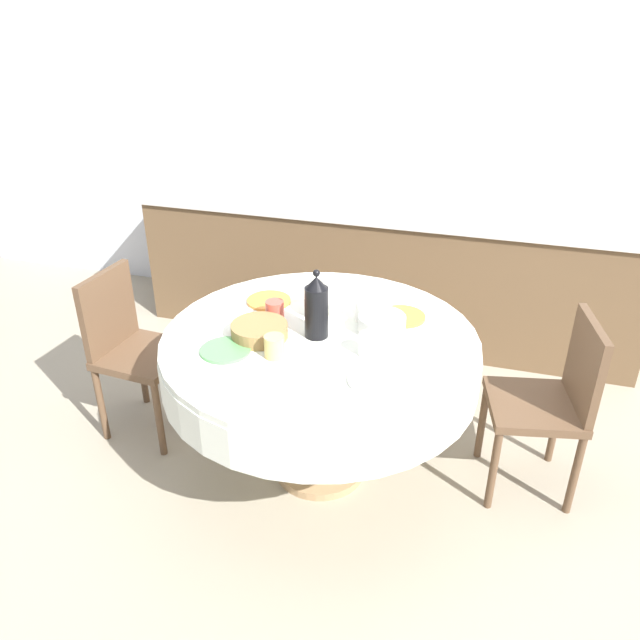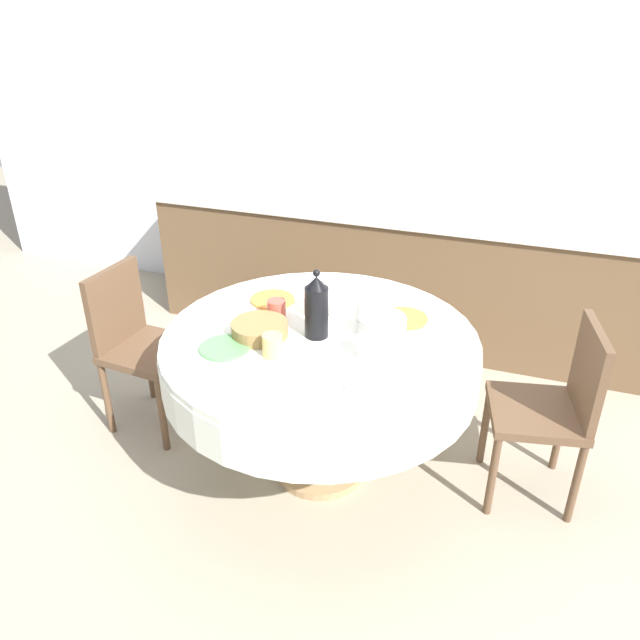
% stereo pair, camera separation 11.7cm
% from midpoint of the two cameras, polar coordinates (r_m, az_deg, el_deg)
% --- Properties ---
extents(ground_plane, '(12.00, 12.00, 0.00)m').
position_cam_midpoint_polar(ground_plane, '(3.18, 1.08, -13.51)').
color(ground_plane, '#9E937F').
extents(wall_back, '(7.00, 0.05, 2.60)m').
position_cam_midpoint_polar(wall_back, '(4.26, 9.51, 16.75)').
color(wall_back, silver).
rests_on(wall_back, ground_plane).
extents(kitchen_counter, '(3.24, 0.64, 0.89)m').
position_cam_midpoint_polar(kitchen_counter, '(4.20, 7.73, 4.46)').
color(kitchen_counter, brown).
rests_on(kitchen_counter, ground_plane).
extents(dining_table, '(1.41, 1.41, 0.76)m').
position_cam_midpoint_polar(dining_table, '(2.80, 1.20, -3.67)').
color(dining_table, tan).
rests_on(dining_table, ground_plane).
extents(chair_left, '(0.47, 0.47, 0.88)m').
position_cam_midpoint_polar(chair_left, '(2.96, 21.74, -7.14)').
color(chair_left, brown).
rests_on(chair_left, ground_plane).
extents(chair_right, '(0.43, 0.43, 0.88)m').
position_cam_midpoint_polar(chair_right, '(3.35, -15.43, -1.73)').
color(chair_right, brown).
rests_on(chair_right, ground_plane).
extents(plate_near_left, '(0.21, 0.21, 0.01)m').
position_cam_midpoint_polar(plate_near_left, '(2.65, -7.47, -2.55)').
color(plate_near_left, '#5BA85B').
rests_on(plate_near_left, dining_table).
extents(cup_near_left, '(0.08, 0.08, 0.10)m').
position_cam_midpoint_polar(cup_near_left, '(2.57, -3.07, -2.35)').
color(cup_near_left, '#DBB766').
rests_on(cup_near_left, dining_table).
extents(plate_near_right, '(0.21, 0.21, 0.01)m').
position_cam_midpoint_polar(plate_near_right, '(2.43, 6.04, -5.65)').
color(plate_near_right, white).
rests_on(plate_near_right, dining_table).
extents(cup_near_right, '(0.08, 0.08, 0.10)m').
position_cam_midpoint_polar(cup_near_right, '(2.58, 5.62, -2.37)').
color(cup_near_right, white).
rests_on(cup_near_right, dining_table).
extents(plate_far_left, '(0.21, 0.21, 0.01)m').
position_cam_midpoint_polar(plate_far_left, '(3.04, -3.27, 1.86)').
color(plate_far_left, orange).
rests_on(plate_far_left, dining_table).
extents(cup_far_left, '(0.08, 0.08, 0.10)m').
position_cam_midpoint_polar(cup_far_left, '(2.85, -2.82, 0.92)').
color(cup_far_left, '#CC4C3D').
rests_on(cup_far_left, dining_table).
extents(plate_far_right, '(0.21, 0.21, 0.01)m').
position_cam_midpoint_polar(plate_far_right, '(2.90, 8.88, 0.14)').
color(plate_far_right, orange).
rests_on(plate_far_right, dining_table).
extents(cup_far_right, '(0.08, 0.08, 0.10)m').
position_cam_midpoint_polar(cup_far_right, '(2.85, 5.34, 0.82)').
color(cup_far_right, white).
rests_on(cup_far_right, dining_table).
extents(coffee_carafe, '(0.10, 0.10, 0.31)m').
position_cam_midpoint_polar(coffee_carafe, '(2.67, 0.93, 1.16)').
color(coffee_carafe, black).
rests_on(coffee_carafe, dining_table).
extents(teapot, '(0.21, 0.15, 0.19)m').
position_cam_midpoint_polar(teapot, '(2.86, 1.61, 1.89)').
color(teapot, silver).
rests_on(teapot, dining_table).
extents(bread_basket, '(0.25, 0.25, 0.06)m').
position_cam_midpoint_polar(bread_basket, '(2.73, -4.32, -0.86)').
color(bread_basket, olive).
rests_on(bread_basket, dining_table).
extents(fruit_bowl, '(0.21, 0.21, 0.08)m').
position_cam_midpoint_polar(fruit_bowl, '(2.76, 6.94, -0.50)').
color(fruit_bowl, silver).
rests_on(fruit_bowl, dining_table).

